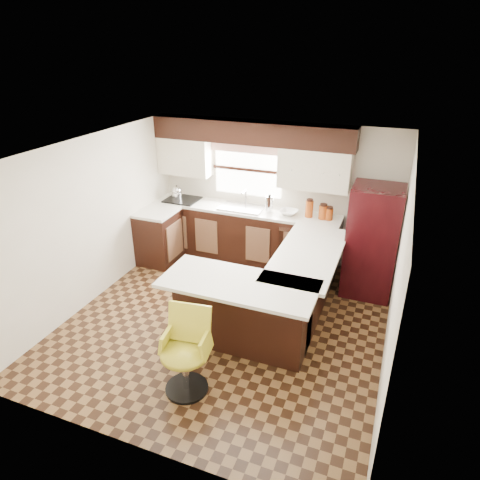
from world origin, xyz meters
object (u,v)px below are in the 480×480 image
at_px(peninsula_long, 302,284).
at_px(bar_chair, 185,354).
at_px(refrigerator, 372,241).
at_px(peninsula_return, 243,313).

distance_m(peninsula_long, bar_chair, 2.14).
bearing_deg(peninsula_long, refrigerator, 47.92).
distance_m(peninsula_long, refrigerator, 1.28).
distance_m(refrigerator, bar_chair, 3.33).
xyz_separation_m(peninsula_return, bar_chair, (-0.29, -1.01, 0.04)).
height_order(peninsula_long, refrigerator, refrigerator).
distance_m(peninsula_return, bar_chair, 1.05).
xyz_separation_m(refrigerator, bar_chair, (-1.63, -2.88, -0.36)).
xyz_separation_m(peninsula_return, refrigerator, (1.34, 1.88, 0.40)).
relative_size(peninsula_long, refrigerator, 1.15).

